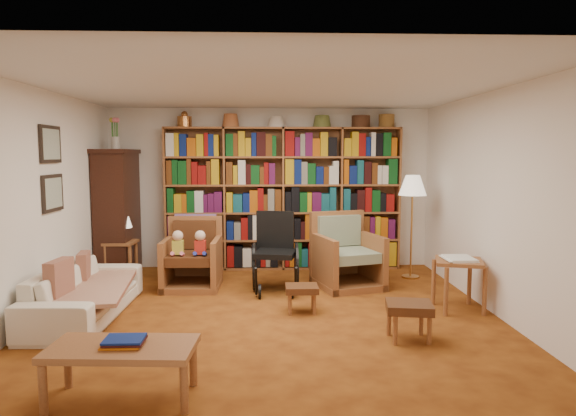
{
  "coord_description": "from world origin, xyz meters",
  "views": [
    {
      "loc": [
        -0.03,
        -5.6,
        1.79
      ],
      "look_at": [
        0.21,
        0.6,
        1.14
      ],
      "focal_mm": 32.0,
      "sensor_mm": 36.0,
      "label": 1
    }
  ],
  "objects_px": {
    "side_table_lamp": "(121,251)",
    "footstool_b": "(409,310)",
    "armchair_leather": "(193,258)",
    "floor_lamp": "(413,190)",
    "sofa": "(85,292)",
    "armchair_sage": "(347,258)",
    "coffee_table": "(122,352)",
    "wheelchair": "(275,255)",
    "side_table_papers": "(459,268)",
    "footstool_a": "(302,290)"
  },
  "relations": [
    {
      "from": "sofa",
      "to": "footstool_a",
      "type": "relative_size",
      "value": 5.24
    },
    {
      "from": "armchair_sage",
      "to": "footstool_b",
      "type": "xyz_separation_m",
      "value": [
        0.28,
        -2.1,
        -0.08
      ]
    },
    {
      "from": "wheelchair",
      "to": "coffee_table",
      "type": "distance_m",
      "value": 3.24
    },
    {
      "from": "armchair_sage",
      "to": "side_table_papers",
      "type": "xyz_separation_m",
      "value": [
        1.11,
        -1.17,
        0.11
      ]
    },
    {
      "from": "sofa",
      "to": "coffee_table",
      "type": "relative_size",
      "value": 1.78
    },
    {
      "from": "armchair_sage",
      "to": "coffee_table",
      "type": "relative_size",
      "value": 0.96
    },
    {
      "from": "floor_lamp",
      "to": "sofa",
      "type": "bearing_deg",
      "value": -157.99
    },
    {
      "from": "armchair_sage",
      "to": "footstool_b",
      "type": "relative_size",
      "value": 2.14
    },
    {
      "from": "floor_lamp",
      "to": "footstool_b",
      "type": "relative_size",
      "value": 3.08
    },
    {
      "from": "side_table_lamp",
      "to": "armchair_leather",
      "type": "relative_size",
      "value": 0.58
    },
    {
      "from": "sofa",
      "to": "coffee_table",
      "type": "bearing_deg",
      "value": -152.89
    },
    {
      "from": "floor_lamp",
      "to": "coffee_table",
      "type": "distance_m",
      "value": 4.87
    },
    {
      "from": "sofa",
      "to": "footstool_b",
      "type": "relative_size",
      "value": 3.97
    },
    {
      "from": "armchair_leather",
      "to": "floor_lamp",
      "type": "height_order",
      "value": "floor_lamp"
    },
    {
      "from": "wheelchair",
      "to": "armchair_leather",
      "type": "bearing_deg",
      "value": 167.73
    },
    {
      "from": "sofa",
      "to": "floor_lamp",
      "type": "relative_size",
      "value": 1.29
    },
    {
      "from": "sofa",
      "to": "armchair_leather",
      "type": "bearing_deg",
      "value": -36.15
    },
    {
      "from": "sofa",
      "to": "armchair_sage",
      "type": "height_order",
      "value": "armchair_sage"
    },
    {
      "from": "sofa",
      "to": "side_table_lamp",
      "type": "height_order",
      "value": "sofa"
    },
    {
      "from": "sofa",
      "to": "armchair_leather",
      "type": "xyz_separation_m",
      "value": [
        0.99,
        1.3,
        0.11
      ]
    },
    {
      "from": "coffee_table",
      "to": "armchair_leather",
      "type": "bearing_deg",
      "value": 89.33
    },
    {
      "from": "armchair_leather",
      "to": "side_table_papers",
      "type": "relative_size",
      "value": 1.5
    },
    {
      "from": "sofa",
      "to": "armchair_sage",
      "type": "distance_m",
      "value": 3.34
    },
    {
      "from": "side_table_lamp",
      "to": "wheelchair",
      "type": "xyz_separation_m",
      "value": [
        2.21,
        -0.69,
        0.06
      ]
    },
    {
      "from": "wheelchair",
      "to": "footstool_b",
      "type": "xyz_separation_m",
      "value": [
        1.26,
        -1.9,
        -0.17
      ]
    },
    {
      "from": "armchair_leather",
      "to": "coffee_table",
      "type": "distance_m",
      "value": 3.27
    },
    {
      "from": "armchair_leather",
      "to": "wheelchair",
      "type": "xyz_separation_m",
      "value": [
        1.12,
        -0.24,
        0.08
      ]
    },
    {
      "from": "side_table_papers",
      "to": "coffee_table",
      "type": "distance_m",
      "value": 3.84
    },
    {
      "from": "side_table_lamp",
      "to": "floor_lamp",
      "type": "height_order",
      "value": "floor_lamp"
    },
    {
      "from": "armchair_sage",
      "to": "floor_lamp",
      "type": "xyz_separation_m",
      "value": [
        1.0,
        0.38,
        0.91
      ]
    },
    {
      "from": "armchair_sage",
      "to": "footstool_a",
      "type": "height_order",
      "value": "armchair_sage"
    },
    {
      "from": "side_table_lamp",
      "to": "footstool_b",
      "type": "distance_m",
      "value": 4.33
    },
    {
      "from": "floor_lamp",
      "to": "footstool_b",
      "type": "bearing_deg",
      "value": -106.0
    },
    {
      "from": "sofa",
      "to": "side_table_papers",
      "type": "xyz_separation_m",
      "value": [
        4.2,
        0.09,
        0.21
      ]
    },
    {
      "from": "sofa",
      "to": "side_table_papers",
      "type": "height_order",
      "value": "side_table_papers"
    },
    {
      "from": "side_table_lamp",
      "to": "armchair_leather",
      "type": "bearing_deg",
      "value": -22.3
    },
    {
      "from": "side_table_papers",
      "to": "coffee_table",
      "type": "relative_size",
      "value": 0.59
    },
    {
      "from": "footstool_a",
      "to": "armchair_sage",
      "type": "bearing_deg",
      "value": 59.92
    },
    {
      "from": "wheelchair",
      "to": "armchair_sage",
      "type": "bearing_deg",
      "value": 11.98
    },
    {
      "from": "footstool_a",
      "to": "coffee_table",
      "type": "xyz_separation_m",
      "value": [
        -1.44,
        -2.03,
        0.11
      ]
    },
    {
      "from": "armchair_sage",
      "to": "coffee_table",
      "type": "height_order",
      "value": "armchair_sage"
    },
    {
      "from": "wheelchair",
      "to": "coffee_table",
      "type": "height_order",
      "value": "wheelchair"
    },
    {
      "from": "floor_lamp",
      "to": "armchair_sage",
      "type": "bearing_deg",
      "value": -158.89
    },
    {
      "from": "wheelchair",
      "to": "floor_lamp",
      "type": "distance_m",
      "value": 2.22
    },
    {
      "from": "side_table_papers",
      "to": "footstool_a",
      "type": "xyz_separation_m",
      "value": [
        -1.81,
        -0.02,
        -0.24
      ]
    },
    {
      "from": "armchair_sage",
      "to": "armchair_leather",
      "type": "bearing_deg",
      "value": 179.02
    },
    {
      "from": "side_table_papers",
      "to": "footstool_a",
      "type": "relative_size",
      "value": 1.73
    },
    {
      "from": "armchair_sage",
      "to": "floor_lamp",
      "type": "distance_m",
      "value": 1.4
    },
    {
      "from": "footstool_a",
      "to": "footstool_b",
      "type": "height_order",
      "value": "footstool_b"
    },
    {
      "from": "side_table_papers",
      "to": "footstool_b",
      "type": "xyz_separation_m",
      "value": [
        -0.83,
        -0.93,
        -0.19
      ]
    }
  ]
}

